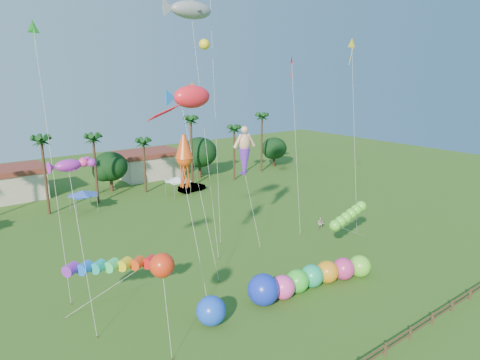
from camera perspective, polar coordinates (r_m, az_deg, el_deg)
ground at (r=35.51m, az=10.37°, el=-17.49°), size 160.00×160.00×0.00m
tree_line at (r=70.54m, az=-14.70°, el=2.09°), size 69.46×8.91×11.00m
buildings_row at (r=74.43m, az=-21.13°, el=0.41°), size 35.00×7.00×4.00m
tent_row at (r=60.73m, az=-20.05°, el=-1.73°), size 31.00×4.00×0.60m
fence at (r=32.20m, az=18.85°, el=-20.44°), size 36.12×0.12×1.00m
car_b at (r=68.50m, az=-6.43°, el=-0.92°), size 4.74×2.28×1.50m
spectator_b at (r=52.62m, az=10.71°, el=-5.75°), size 0.90×0.96×1.57m
caterpillar_inflatable at (r=38.56m, az=8.97°, el=-12.84°), size 12.86×4.20×2.62m
blue_ball at (r=33.60m, az=-3.88°, el=-17.00°), size 2.26×2.26×2.26m
rainbow_tube at (r=35.69m, az=-14.50°, el=-11.25°), size 8.32×3.55×3.93m
green_worm at (r=45.29m, az=12.55°, el=-5.94°), size 10.03×3.38×3.89m
orange_ball_kite at (r=29.39m, az=-10.34°, el=-11.15°), size 2.14×2.81×6.89m
merman_kite at (r=47.05m, az=0.58°, el=3.41°), size 2.37×4.58×12.36m
fish_kite at (r=39.85m, az=-6.42°, el=10.97°), size 5.59×6.01×17.48m
shark_kite at (r=45.85m, az=-6.49°, el=21.59°), size 6.16×6.85×25.57m
squid_kite at (r=36.17m, az=-7.43°, el=2.78°), size 1.92×5.17×13.61m
lobster_kite at (r=33.11m, az=-21.92°, el=1.80°), size 3.66×5.15×12.64m
delta_kite_red at (r=50.26m, az=6.94°, el=15.05°), size 1.94×4.08×20.34m
delta_kite_yellow at (r=51.94m, az=14.70°, el=16.81°), size 1.63×3.36×22.25m
delta_kite_green at (r=39.16m, az=-25.78°, el=17.29°), size 1.33×5.21×22.53m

